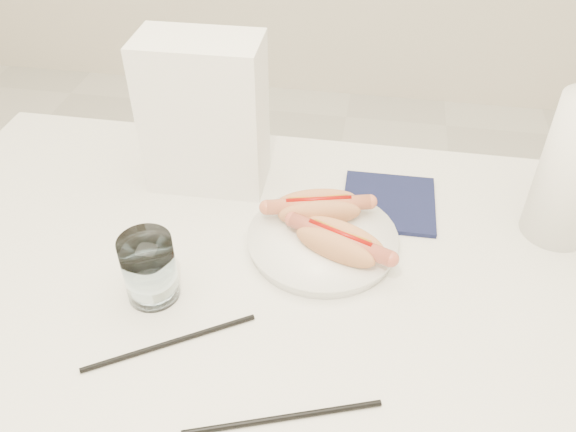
% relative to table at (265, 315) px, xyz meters
% --- Properties ---
extents(table, '(1.20, 0.80, 0.75)m').
position_rel_table_xyz_m(table, '(0.00, 0.00, 0.00)').
color(table, white).
rests_on(table, ground).
extents(plate, '(0.23, 0.23, 0.02)m').
position_rel_table_xyz_m(plate, '(0.07, 0.10, 0.07)').
color(plate, white).
rests_on(plate, table).
extents(hotdog_left, '(0.16, 0.09, 0.04)m').
position_rel_table_xyz_m(hotdog_left, '(0.06, 0.14, 0.10)').
color(hotdog_left, tan).
rests_on(hotdog_left, plate).
extents(hotdog_right, '(0.16, 0.11, 0.04)m').
position_rel_table_xyz_m(hotdog_right, '(0.10, 0.07, 0.10)').
color(hotdog_right, '#DB8B55').
rests_on(hotdog_right, plate).
extents(water_glass, '(0.07, 0.07, 0.10)m').
position_rel_table_xyz_m(water_glass, '(-0.15, -0.04, 0.11)').
color(water_glass, white).
rests_on(water_glass, table).
extents(chopstick_near, '(0.20, 0.13, 0.01)m').
position_rel_table_xyz_m(chopstick_near, '(-0.10, -0.12, 0.06)').
color(chopstick_near, black).
rests_on(chopstick_near, table).
extents(chopstick_far, '(0.22, 0.08, 0.01)m').
position_rel_table_xyz_m(chopstick_far, '(0.06, -0.20, 0.06)').
color(chopstick_far, black).
rests_on(chopstick_far, table).
extents(napkin_box, '(0.20, 0.11, 0.26)m').
position_rel_table_xyz_m(napkin_box, '(-0.14, 0.24, 0.19)').
color(napkin_box, white).
rests_on(napkin_box, table).
extents(navy_napkin, '(0.15, 0.15, 0.01)m').
position_rel_table_xyz_m(navy_napkin, '(0.17, 0.22, 0.06)').
color(navy_napkin, '#111536').
rests_on(navy_napkin, table).
extents(paper_towel_roll, '(0.14, 0.14, 0.23)m').
position_rel_table_xyz_m(paper_towel_roll, '(0.43, 0.20, 0.18)').
color(paper_towel_roll, white).
rests_on(paper_towel_roll, table).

